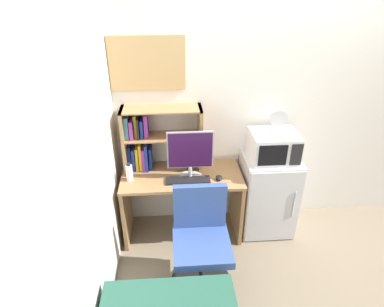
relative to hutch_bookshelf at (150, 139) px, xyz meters
The scene contains 13 objects.
wall_back 1.67m from the hutch_bookshelf, ahead, with size 6.40×0.04×2.60m, color silver.
wall_left 1.54m from the hutch_bookshelf, 104.00° to the right, with size 0.04×4.40×2.60m, color silver.
desk 0.65m from the hutch_bookshelf, 29.18° to the right, with size 1.19×0.57×0.73m.
hutch_bookshelf is the anchor object (origin of this frame).
monitor 0.45m from the hutch_bookshelf, 30.39° to the right, with size 0.44×0.22×0.49m.
keyboard 0.56m from the hutch_bookshelf, 39.38° to the right, with size 0.42×0.13×0.02m, color black.
computer_mouse 0.78m from the hutch_bookshelf, 23.29° to the right, with size 0.06×0.09×0.04m, color black.
water_bottle 0.39m from the hutch_bookshelf, 131.97° to the right, with size 0.07×0.07×0.18m.
mini_fridge 1.36m from the hutch_bookshelf, ahead, with size 0.55×0.51×0.87m.
microwave 1.21m from the hutch_bookshelf, ahead, with size 0.45×0.39×0.27m.
desk_fan 1.24m from the hutch_bookshelf, ahead, with size 0.17×0.11×0.24m.
desk_chair 1.14m from the hutch_bookshelf, 62.56° to the right, with size 0.55×0.55×0.93m.
wall_corkboard 0.72m from the hutch_bookshelf, 84.92° to the left, with size 0.70×0.02×0.49m, color tan.
Camera 1 is at (-1.05, -3.01, 2.42)m, focal length 30.15 mm.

